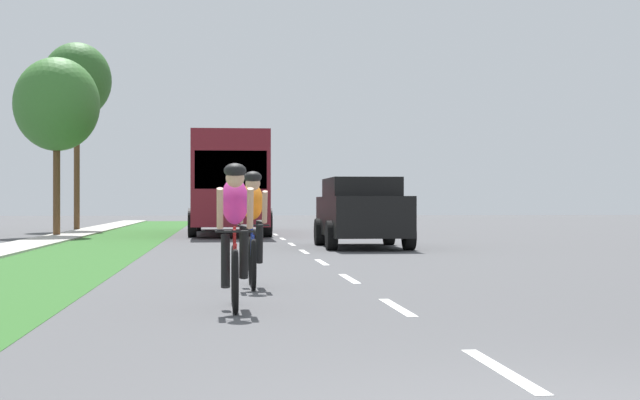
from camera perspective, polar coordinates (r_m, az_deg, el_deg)
ground_plane at (r=24.62m, az=-1.34°, el=-2.84°), size 120.00×120.00×0.00m
grass_verge at (r=24.74m, az=-13.09°, el=-2.82°), size 2.81×70.00×0.01m
sidewalk_concrete at (r=25.09m, az=-17.88°, el=-2.77°), size 1.40×70.00×0.10m
lane_markings_center at (r=28.60m, az=-1.97°, el=-2.46°), size 0.12×53.80×0.01m
cyclist_lead at (r=10.50m, az=-5.06°, el=-2.05°), size 0.42×1.72×1.58m
cyclist_trailing at (r=13.17m, az=-4.02°, el=-1.66°), size 0.42×1.72×1.58m
suv_black at (r=24.83m, az=2.48°, el=-0.63°), size 2.15×4.70×1.79m
bus_maroon at (r=35.98m, az=-5.38°, el=1.17°), size 2.78×11.60×3.48m
street_tree_near at (r=34.31m, az=-15.30°, el=5.45°), size 2.91×2.91×6.12m
street_tree_far at (r=41.19m, az=-14.18°, el=6.82°), size 2.82×2.82×7.74m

